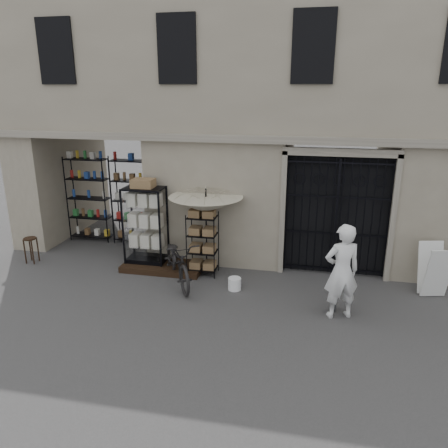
% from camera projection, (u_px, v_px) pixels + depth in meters
% --- Properties ---
extents(ground, '(80.00, 80.00, 0.00)m').
position_uv_depth(ground, '(248.00, 308.00, 9.08)').
color(ground, black).
rests_on(ground, ground).
extents(main_building, '(14.00, 4.00, 9.00)m').
position_uv_depth(main_building, '(274.00, 83.00, 11.45)').
color(main_building, gray).
rests_on(main_building, ground).
extents(shop_recess, '(3.00, 1.70, 3.00)m').
position_uv_depth(shop_recess, '(104.00, 196.00, 12.12)').
color(shop_recess, black).
rests_on(shop_recess, ground).
extents(shop_shelving, '(2.70, 0.50, 2.50)m').
position_uv_depth(shop_shelving, '(111.00, 200.00, 12.67)').
color(shop_shelving, black).
rests_on(shop_shelving, ground).
extents(iron_gate, '(2.50, 0.21, 3.00)m').
position_uv_depth(iron_gate, '(336.00, 214.00, 10.41)').
color(iron_gate, black).
rests_on(iron_gate, ground).
extents(step_platform, '(2.00, 0.90, 0.15)m').
position_uv_depth(step_platform, '(163.00, 267.00, 10.97)').
color(step_platform, black).
rests_on(step_platform, ground).
extents(display_cabinet, '(1.10, 0.89, 2.07)m').
position_uv_depth(display_cabinet, '(146.00, 229.00, 10.88)').
color(display_cabinet, black).
rests_on(display_cabinet, step_platform).
extents(wire_rack, '(0.81, 0.70, 1.55)m').
position_uv_depth(wire_rack, '(203.00, 245.00, 10.52)').
color(wire_rack, black).
rests_on(wire_rack, ground).
extents(market_umbrella, '(1.94, 1.96, 2.53)m').
position_uv_depth(market_umbrella, '(206.00, 200.00, 10.36)').
color(market_umbrella, black).
rests_on(market_umbrella, ground).
extents(white_bucket, '(0.32, 0.32, 0.28)m').
position_uv_depth(white_bucket, '(235.00, 284.00, 9.86)').
color(white_bucket, white).
rests_on(white_bucket, ground).
extents(bicycle, '(1.19, 1.32, 2.10)m').
position_uv_depth(bicycle, '(179.00, 282.00, 10.26)').
color(bicycle, black).
rests_on(bicycle, ground).
extents(wooden_stool, '(0.35, 0.35, 0.67)m').
position_uv_depth(wooden_stool, '(31.00, 250.00, 11.34)').
color(wooden_stool, black).
rests_on(wooden_stool, ground).
extents(steel_bollard, '(0.15, 0.15, 0.76)m').
position_uv_depth(steel_bollard, '(334.00, 294.00, 8.85)').
color(steel_bollard, '#494B4F').
rests_on(steel_bollard, ground).
extents(shopkeeper, '(1.34, 2.06, 0.46)m').
position_uv_depth(shopkeeper, '(338.00, 316.00, 8.76)').
color(shopkeeper, silver).
rests_on(shopkeeper, ground).
extents(easel_sign, '(0.68, 0.74, 1.15)m').
position_uv_depth(easel_sign, '(434.00, 270.00, 9.45)').
color(easel_sign, silver).
rests_on(easel_sign, ground).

